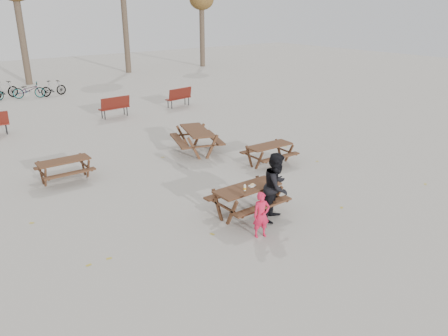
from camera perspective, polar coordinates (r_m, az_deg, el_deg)
ground at (r=11.59m, az=3.03°, el=-6.02°), size 80.00×80.00×0.00m
main_picnic_table at (r=11.34m, az=3.08°, el=-3.36°), size 1.80×1.45×0.78m
food_tray at (r=11.29m, az=3.69°, el=-2.35°), size 0.18×0.11×0.03m
bread_roll at (r=11.27m, az=3.70°, el=-2.15°), size 0.14×0.06×0.05m
soda_bottle at (r=11.02m, az=2.73°, el=-2.62°), size 0.07×0.07×0.17m
child at (r=10.31m, az=4.90°, el=-6.12°), size 0.48×0.39×1.12m
adult at (r=11.06m, az=6.88°, el=-2.43°), size 1.07×0.98×1.77m
picnic_table_east at (r=15.10m, az=5.94°, el=1.77°), size 1.66×1.36×0.70m
picnic_table_north at (r=14.48m, az=-20.09°, el=-0.27°), size 1.60×1.30×0.67m
picnic_table_far at (r=16.28m, az=-3.59°, el=3.56°), size 2.16×2.41×0.86m
park_bench_row at (r=21.46m, az=-20.18°, el=6.74°), size 13.16×0.84×1.03m
fallen_leaves at (r=13.67m, az=-2.17°, el=-1.72°), size 11.00×11.00×0.01m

